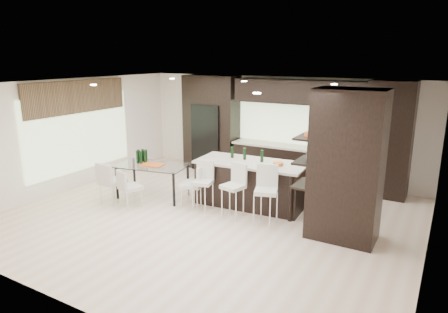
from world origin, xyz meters
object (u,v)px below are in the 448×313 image
Objects in this scene: chair_far at (113,185)px; chair_end at (192,187)px; kitchen_island at (251,183)px; stool_mid at (233,196)px; stool_right at (266,202)px; dining_table at (153,181)px; chair_near at (131,190)px; bench at (294,194)px; floor_vase at (333,199)px; stool_left at (203,191)px.

chair_end is at bearing 27.65° from chair_far.
stool_mid is at bearing -94.15° from kitchen_island.
stool_right is 1.08× the size of chair_far.
chair_far is at bearing -152.71° from stool_mid.
dining_table is 0.75m from chair_near.
chair_near is at bearing 5.18° from chair_far.
chair_near is (-2.20, -1.43, -0.11)m from kitchen_island.
chair_far is at bearing -157.09° from chair_near.
bench is at bearing 70.64° from stool_mid.
floor_vase reaches higher than bench.
stool_left is 2.68m from floor_vase.
stool_right is 0.71× the size of bench.
stool_mid is 1.10m from chair_end.
stool_mid is at bearing 160.81° from stool_right.
stool_mid is 2.78m from chair_far.
floor_vase is at bearing 0.57° from stool_left.
stool_left is at bearing 160.86° from stool_right.
stool_left is 0.54× the size of dining_table.
stool_mid reaches higher than stool_left.
stool_left is 1.47m from stool_right.
stool_mid is (0.00, -0.81, -0.04)m from kitchen_island.
bench is 1.53× the size of chair_far.
chair_near is 0.51m from chair_far.
stool_right is 0.59× the size of dining_table.
floor_vase is 1.22× the size of chair_far.
stool_right is (1.47, -0.02, 0.04)m from stool_left.
stool_mid is at bearing -110.12° from chair_end.
stool_right is at bearing -150.27° from floor_vase.
bench is (0.11, 1.30, -0.22)m from stool_right.
stool_right reaches higher than bench.
chair_far is 1.80m from chair_end.
stool_left is 2.08m from chair_far.
stool_right is 0.88× the size of floor_vase.
bench is 4.05m from chair_far.
kitchen_island is at bearing 113.28° from stool_right.
floor_vase is at bearing 17.81° from chair_far.
bench is at bearing 147.77° from floor_vase.
dining_table is 0.92m from chair_far.
floor_vase reaches higher than chair_near.
floor_vase is at bearing -3.64° from dining_table.
stool_left is at bearing 42.99° from chair_near.
floor_vase reaches higher than chair_end.
floor_vase reaches higher than kitchen_island.
stool_right is (0.73, -0.01, 0.02)m from stool_mid.
chair_end reaches higher than chair_near.
stool_mid reaches higher than chair_near.
stool_left is 0.91× the size of stool_right.
stool_right is 1.32m from bench.
bench is 3.60m from chair_near.
chair_near is 0.89× the size of chair_far.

